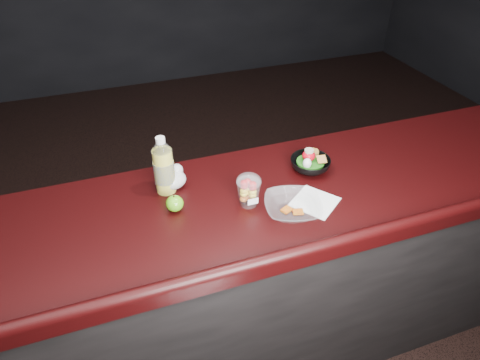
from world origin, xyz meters
The scene contains 9 objects.
room_shell centered at (0.00, 0.00, 1.83)m, with size 8.00×8.00×8.00m.
counter centered at (0.00, 0.30, 0.51)m, with size 4.06×0.71×1.02m.
lemonade_bottle centered at (-0.22, 0.46, 1.13)m, with size 0.08×0.08×0.25m.
fruit_cup centered at (0.07, 0.27, 1.09)m, with size 0.10×0.10×0.14m.
green_apple centered at (-0.21, 0.33, 1.05)m, with size 0.07×0.07×0.07m.
plastic_bag centered at (-0.19, 0.48, 1.06)m, with size 0.13×0.11×0.10m.
snack_bowl centered at (0.41, 0.40, 1.05)m, with size 0.19×0.19×0.10m.
takeout_bowl centered at (0.21, 0.16, 1.05)m, with size 0.27×0.27×0.05m.
paper_napkin centered at (0.32, 0.19, 1.02)m, with size 0.16×0.16×0.00m, color white.
Camera 1 is at (-0.40, -0.96, 2.10)m, focal length 32.00 mm.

